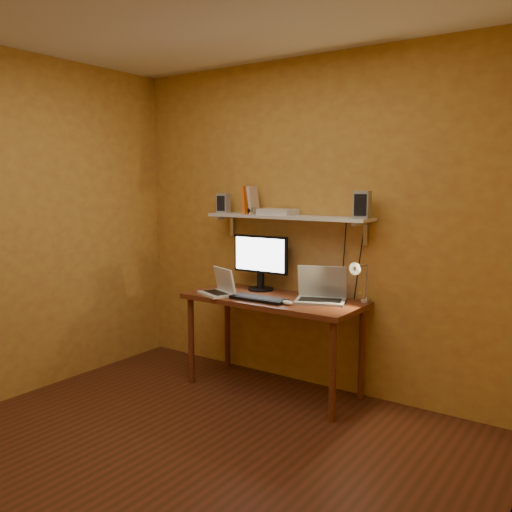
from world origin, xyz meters
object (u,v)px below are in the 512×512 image
Objects in this scene: laptop at (321,292)px; speaker_right at (362,205)px; speaker_left at (223,203)px; shelf_camera at (251,211)px; mouse at (287,303)px; keyboard at (258,299)px; wall_shelf at (287,217)px; router at (278,212)px; desk_lamp at (360,277)px; desk at (273,308)px; monitor at (261,260)px; netbook at (220,287)px.

laptop is 2.19× the size of speaker_right.
speaker_left is at bearing 169.28° from speaker_right.
shelf_camera reaches higher than laptop.
mouse is 0.89m from speaker_right.
keyboard is at bearing -39.18° from speaker_left.
keyboard is at bearing -95.86° from wall_shelf.
desk_lamp is at bearing -5.18° from router.
desk is 1.05m from speaker_right.
monitor is at bearing -11.07° from speaker_left.
wall_shelf reaches higher than monitor.
netbook is 0.76m from router.
wall_shelf is at bearing 9.33° from shelf_camera.
shelf_camera is at bearing -149.39° from monitor.
speaker_left is 0.34m from shelf_camera.
netbook is at bearing -159.57° from desk.
shelf_camera is at bearing -18.91° from speaker_left.
speaker_left is at bearing 162.74° from desk.
monitor is 1.49× the size of netbook.
keyboard is 1.19× the size of desk_lamp.
keyboard is (0.21, -0.34, -0.24)m from monitor.
laptop is at bearing -15.58° from speaker_left.
speaker_left reaches higher than wall_shelf.
laptop is (0.62, -0.10, -0.18)m from monitor.
desk is 0.18m from keyboard.
mouse is 0.84× the size of shelf_camera.
netbook is 1.11m from desk_lamp.
laptop is 2.63× the size of speaker_left.
wall_shelf is 0.77m from netbook.
router is at bearing 168.89° from speaker_right.
wall_shelf is at bearing 0.03° from router.
shelf_camera is (0.09, 0.29, 0.60)m from netbook.
netbook is 0.67m from shelf_camera.
wall_shelf is 0.72m from mouse.
shelf_camera is at bearing 155.57° from desk.
mouse is 0.54× the size of speaker_left.
speaker_left is 0.83× the size of speaker_right.
router reaches higher than laptop.
router is at bearing 174.82° from desk_lamp.
laptop is 1.28× the size of netbook.
mouse is (-0.15, -0.24, -0.05)m from laptop.
speaker_right is at bearing -1.63° from laptop.
speaker_right reaches higher than netbook.
mouse is 0.24× the size of desk_lamp.
speaker_left reaches higher than netbook.
laptop is 1.20m from speaker_left.
speaker_right is at bearing 15.37° from desk.
wall_shelf is 0.43m from monitor.
wall_shelf is at bearing 90.00° from desk.
laptop is 0.90m from shelf_camera.
speaker_left is (-1.01, 0.11, 0.64)m from laptop.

